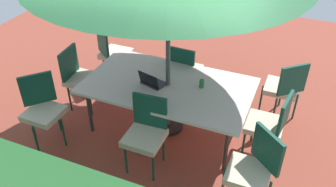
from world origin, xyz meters
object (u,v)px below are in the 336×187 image
Objects in this scene: chair_southwest at (284,86)px; chair_north at (146,131)px; dining_table at (168,87)px; chair_south at (184,69)px; chair_southeast at (112,51)px; laptop at (152,82)px; chair_northwest at (254,167)px; cup at (202,84)px; chair_west at (270,123)px; chair_east at (79,76)px; chair_northeast at (42,107)px.

chair_north is at bearing 7.41° from chair_southwest.
dining_table is 0.79m from chair_south.
laptop is (-1.19, 0.94, 0.24)m from chair_southeast.
chair_northwest is 1.00× the size of chair_southwest.
chair_southwest is (-1.42, -1.66, 0.00)m from chair_north.
chair_northwest is at bearing 147.79° from dining_table.
chair_southwest and chair_south have the same top height.
chair_southeast is 8.39× the size of cup.
chair_north is at bearing -53.34° from chair_west.
laptop is at bearing -79.75° from chair_west.
chair_north and chair_east have the same top height.
dining_table is at bearing -140.45° from laptop.
chair_south reaches higher than cup.
chair_south is 1.00× the size of chair_west.
dining_table is 0.79m from chair_north.
dining_table is at bearing -171.39° from chair_northwest.
chair_west is (-1.46, 0.80, 0.00)m from chair_south.
chair_northeast reaches higher than dining_table.
chair_east and chair_west have the same top height.
chair_southeast is 1.73m from chair_northeast.
chair_east is at bearing -24.70° from chair_southwest.
chair_northwest is 3.25m from chair_southeast.
chair_north is at bearing 92.66° from dining_table.
chair_east is at bearing 41.91° from chair_northeast.
chair_southeast and chair_east have the same top height.
dining_table is 2.32× the size of chair_south.
chair_west is (-2.86, 0.00, 0.00)m from chair_east.
chair_northwest is at bearing 45.23° from chair_southwest.
chair_southwest is 1.00× the size of chair_east.
chair_north is 2.63× the size of laptop.
dining_table is at bearing -83.12° from chair_west.
chair_west is at bearing 153.73° from chair_south.
cup is at bearing 129.05° from chair_south.
chair_south and chair_west have the same top height.
chair_northeast is at bearing -10.85° from chair_southwest.
chair_northwest and chair_southeast have the same top height.
cup is (0.97, -0.14, 0.26)m from chair_west.
chair_northeast is 1.50m from laptop.
chair_southeast and chair_northeast have the same top height.
chair_north and chair_northeast have the same top height.
chair_southeast and chair_south have the same top height.
chair_north is 1.00× the size of chair_east.
dining_table is at bearing -16.56° from chair_northeast.
chair_northwest reaches higher than dining_table.
cup is at bearing -20.14° from chair_northeast.
dining_table is 19.44× the size of cup.
chair_west is 2.63× the size of laptop.
chair_north is at bearing -142.93° from chair_northwest.
laptop is at bearing 105.50° from chair_north.
chair_north is 1.01m from cup.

